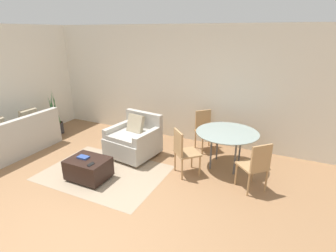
% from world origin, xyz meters
% --- Properties ---
extents(ground_plane, '(20.00, 20.00, 0.00)m').
position_xyz_m(ground_plane, '(0.00, 0.00, 0.00)').
color(ground_plane, '#936B47').
extents(wall_back, '(12.00, 0.06, 2.75)m').
position_xyz_m(wall_back, '(0.00, 3.31, 1.38)').
color(wall_back, white).
rests_on(wall_back, ground_plane).
extents(wall_left, '(0.06, 12.00, 2.75)m').
position_xyz_m(wall_left, '(-3.41, 1.50, 1.38)').
color(wall_left, white).
rests_on(wall_left, ground_plane).
extents(area_rug, '(2.30, 1.65, 0.01)m').
position_xyz_m(area_rug, '(-0.45, 0.99, 0.00)').
color(area_rug, gray).
rests_on(area_rug, ground_plane).
extents(couch, '(0.94, 1.98, 0.93)m').
position_xyz_m(couch, '(-2.82, 0.83, 0.30)').
color(couch, '#B2ADA3').
rests_on(couch, ground_plane).
extents(armchair, '(1.06, 1.05, 0.91)m').
position_xyz_m(armchair, '(-0.33, 1.92, 0.36)').
color(armchair, '#B2ADA3').
rests_on(armchair, ground_plane).
extents(ottoman, '(0.73, 0.56, 0.40)m').
position_xyz_m(ottoman, '(-0.56, 0.71, 0.22)').
color(ottoman, black).
rests_on(ottoman, ground_plane).
extents(book_stack, '(0.20, 0.13, 0.03)m').
position_xyz_m(book_stack, '(-0.66, 0.71, 0.42)').
color(book_stack, '#2D478C').
rests_on(book_stack, ottoman).
extents(tv_remote_primary, '(0.05, 0.14, 0.01)m').
position_xyz_m(tv_remote_primary, '(-0.35, 0.56, 0.41)').
color(tv_remote_primary, black).
rests_on(tv_remote_primary, ottoman).
extents(tv_remote_secondary, '(0.05, 0.13, 0.01)m').
position_xyz_m(tv_remote_secondary, '(-0.38, 0.59, 0.41)').
color(tv_remote_secondary, black).
rests_on(tv_remote_secondary, ottoman).
extents(potted_plant, '(0.36, 0.36, 1.18)m').
position_xyz_m(potted_plant, '(-2.94, 2.15, 0.28)').
color(potted_plant, '#333338').
rests_on(potted_plant, ground_plane).
extents(dining_table, '(1.21, 1.21, 0.75)m').
position_xyz_m(dining_table, '(1.60, 2.26, 0.67)').
color(dining_table, '#8C9E99').
rests_on(dining_table, ground_plane).
extents(dining_chair_near_left, '(0.59, 0.59, 0.90)m').
position_xyz_m(dining_chair_near_left, '(0.95, 1.61, 0.52)').
color(dining_chair_near_left, tan).
rests_on(dining_chair_near_left, ground_plane).
extents(dining_chair_near_right, '(0.59, 0.59, 0.90)m').
position_xyz_m(dining_chair_near_right, '(2.26, 1.61, 0.52)').
color(dining_chair_near_right, tan).
rests_on(dining_chair_near_right, ground_plane).
extents(dining_chair_far_left, '(0.59, 0.59, 0.90)m').
position_xyz_m(dining_chair_far_left, '(0.95, 2.92, 0.52)').
color(dining_chair_far_left, tan).
rests_on(dining_chair_far_left, ground_plane).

